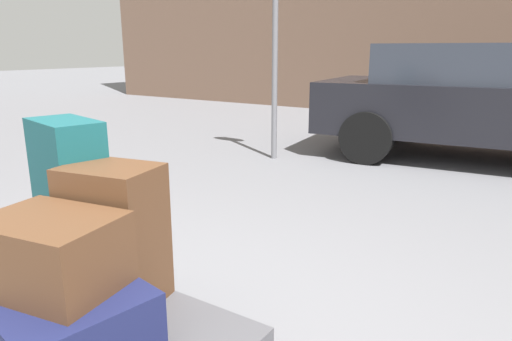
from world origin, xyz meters
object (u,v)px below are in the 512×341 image
Objects in this scene: suitcase_navy_center at (60,315)px; suitcase_teal_front_left at (72,200)px; duffel_bag_brown_topmost_pile at (52,252)px; parked_car at (497,100)px; suitcase_brown_rear_left at (115,235)px; no_parking_sign at (275,33)px.

suitcase_teal_front_left is at bearing 148.03° from suitcase_navy_center.
suitcase_teal_front_left is at bearing 128.06° from duffel_bag_brown_topmost_pile.
suitcase_teal_front_left reaches higher than duffel_bag_brown_topmost_pile.
parked_car is (1.11, 5.14, 0.06)m from suitcase_teal_front_left.
suitcase_navy_center is 0.37m from suitcase_brown_rear_left.
no_parking_sign is at bearing 101.69° from duffel_bag_brown_topmost_pile.
duffel_bag_brown_topmost_pile is 0.10× the size of parked_car.
no_parking_sign reaches higher than suitcase_brown_rear_left.
duffel_bag_brown_topmost_pile is 4.52m from no_parking_sign.
suitcase_teal_front_left is (-0.33, 0.04, 0.07)m from suitcase_brown_rear_left.
duffel_bag_brown_topmost_pile is at bearing -89.05° from suitcase_brown_rear_left.
suitcase_brown_rear_left is 4.22m from no_parking_sign.
suitcase_navy_center is 0.25× the size of no_parking_sign.
duffel_bag_brown_topmost_pile is at bearing -68.53° from no_parking_sign.
no_parking_sign reaches higher than suitcase_teal_front_left.
duffel_bag_brown_topmost_pile is (0.40, -0.36, -0.01)m from suitcase_teal_front_left.
parked_car is at bearing 70.15° from suitcase_brown_rear_left.
suitcase_navy_center is 0.24m from duffel_bag_brown_topmost_pile.
suitcase_brown_rear_left is 1.29× the size of duffel_bag_brown_topmost_pile.
no_parking_sign reaches higher than parked_car.
suitcase_brown_rear_left is 0.34m from suitcase_teal_front_left.
suitcase_navy_center is 1.09× the size of suitcase_brown_rear_left.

